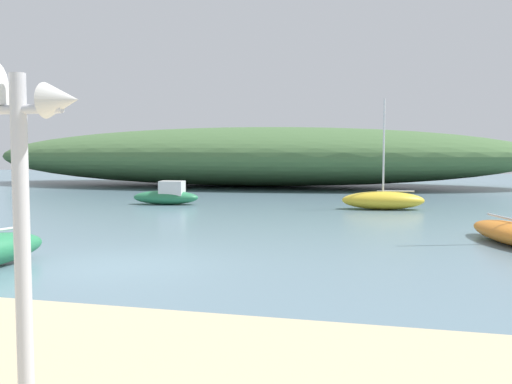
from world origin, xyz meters
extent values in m
plane|color=slate|center=(0.00, 0.00, 0.00)|extent=(120.00, 120.00, 0.00)
ellipsoid|color=#476B3D|center=(-5.26, 29.97, 2.16)|extent=(41.18, 14.85, 4.33)
cylinder|color=silver|center=(3.06, -7.13, 1.59)|extent=(0.12, 0.12, 2.78)
cylinder|color=silver|center=(3.06, -7.13, 2.72)|extent=(0.73, 0.07, 0.07)
cone|color=silver|center=(3.43, -7.13, 2.78)|extent=(0.27, 0.26, 0.26)
ellipsoid|color=gold|center=(5.14, 13.84, 0.39)|extent=(3.62, 1.76, 0.77)
cylinder|color=silver|center=(5.14, 13.84, 2.63)|extent=(0.08, 0.08, 4.17)
cylinder|color=silver|center=(5.66, 13.91, 0.79)|extent=(1.56, 0.26, 0.06)
cylinder|color=silver|center=(8.58, 5.82, 0.64)|extent=(0.59, 1.74, 0.06)
ellipsoid|color=#287A4C|center=(-4.82, 13.70, 0.33)|extent=(3.22, 1.45, 0.66)
cube|color=silver|center=(-4.51, 13.74, 0.77)|extent=(1.19, 0.99, 0.68)
camera|label=1|loc=(5.78, -10.72, 2.40)|focal=39.44mm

